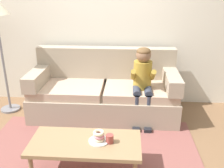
% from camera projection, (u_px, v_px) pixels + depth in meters
% --- Properties ---
extents(ground, '(10.00, 10.00, 0.00)m').
position_uv_depth(ground, '(92.00, 143.00, 3.24)').
color(ground, brown).
extents(wall_back, '(8.00, 0.10, 2.80)m').
position_uv_depth(wall_back, '(102.00, 19.00, 4.04)').
color(wall_back, silver).
rests_on(wall_back, ground).
extents(area_rug, '(2.63, 1.72, 0.01)m').
position_uv_depth(area_rug, '(89.00, 155.00, 3.01)').
color(area_rug, brown).
rests_on(area_rug, ground).
extents(couch, '(2.18, 0.90, 0.99)m').
position_uv_depth(couch, '(104.00, 92.00, 3.90)').
color(couch, tan).
rests_on(couch, ground).
extents(coffee_table, '(1.15, 0.54, 0.39)m').
position_uv_depth(coffee_table, '(85.00, 145.00, 2.61)').
color(coffee_table, '#937551').
rests_on(coffee_table, ground).
extents(person_child, '(0.34, 0.58, 1.10)m').
position_uv_depth(person_child, '(143.00, 78.00, 3.55)').
color(person_child, olive).
rests_on(person_child, ground).
extents(plate, '(0.21, 0.21, 0.01)m').
position_uv_depth(plate, '(99.00, 141.00, 2.60)').
color(plate, white).
rests_on(plate, coffee_table).
extents(donut, '(0.14, 0.14, 0.04)m').
position_uv_depth(donut, '(99.00, 139.00, 2.59)').
color(donut, beige).
rests_on(donut, plate).
extents(donut_second, '(0.17, 0.17, 0.04)m').
position_uv_depth(donut_second, '(99.00, 136.00, 2.58)').
color(donut_second, pink).
rests_on(donut_second, donut).
extents(donut_third, '(0.17, 0.17, 0.04)m').
position_uv_depth(donut_third, '(99.00, 133.00, 2.56)').
color(donut_third, beige).
rests_on(donut_third, donut_second).
extents(mug, '(0.08, 0.08, 0.09)m').
position_uv_depth(mug, '(110.00, 139.00, 2.57)').
color(mug, '#993D38').
rests_on(mug, coffee_table).
extents(toy_controller, '(0.23, 0.09, 0.05)m').
position_uv_depth(toy_controller, '(53.00, 140.00, 3.26)').
color(toy_controller, blue).
rests_on(toy_controller, ground).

